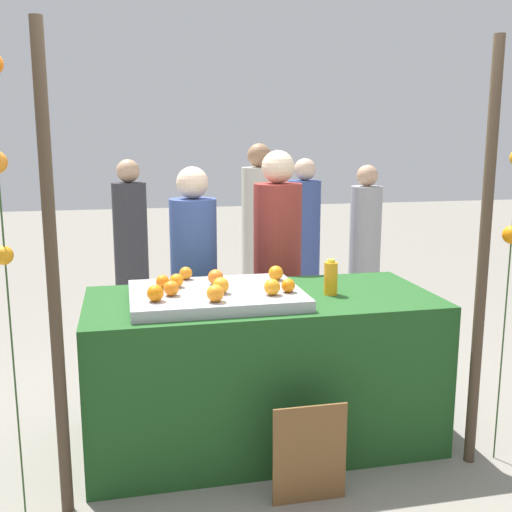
# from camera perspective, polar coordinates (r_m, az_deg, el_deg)

# --- Properties ---
(ground_plane) EXTENTS (24.00, 24.00, 0.00)m
(ground_plane) POSITION_cam_1_polar(r_m,az_deg,el_deg) (3.69, 0.52, -16.72)
(ground_plane) COLOR gray
(stall_counter) EXTENTS (1.93, 0.88, 0.85)m
(stall_counter) POSITION_cam_1_polar(r_m,az_deg,el_deg) (3.51, 0.53, -10.55)
(stall_counter) COLOR #1E4C1E
(stall_counter) RESTS_ON ground_plane
(orange_tray) EXTENTS (0.91, 0.67, 0.06)m
(orange_tray) POSITION_cam_1_polar(r_m,az_deg,el_deg) (3.29, -3.79, -3.70)
(orange_tray) COLOR #9EA0A5
(orange_tray) RESTS_ON stall_counter
(orange_0) EXTENTS (0.08, 0.08, 0.08)m
(orange_0) POSITION_cam_1_polar(r_m,az_deg,el_deg) (3.35, -7.46, -2.30)
(orange_0) COLOR orange
(orange_0) RESTS_ON orange_tray
(orange_1) EXTENTS (0.09, 0.09, 0.09)m
(orange_1) POSITION_cam_1_polar(r_m,az_deg,el_deg) (3.39, -3.81, -1.99)
(orange_1) COLOR orange
(orange_1) RESTS_ON orange_tray
(orange_2) EXTENTS (0.08, 0.08, 0.08)m
(orange_2) POSITION_cam_1_polar(r_m,az_deg,el_deg) (3.08, -9.41, -3.46)
(orange_2) COLOR orange
(orange_2) RESTS_ON orange_tray
(orange_3) EXTENTS (0.08, 0.08, 0.08)m
(orange_3) POSITION_cam_1_polar(r_m,az_deg,el_deg) (3.49, 1.87, -1.60)
(orange_3) COLOR orange
(orange_3) RESTS_ON orange_tray
(orange_4) EXTENTS (0.09, 0.09, 0.09)m
(orange_4) POSITION_cam_1_polar(r_m,az_deg,el_deg) (3.04, -3.83, -3.50)
(orange_4) COLOR orange
(orange_4) RESTS_ON orange_tray
(orange_5) EXTENTS (0.07, 0.07, 0.07)m
(orange_5) POSITION_cam_1_polar(r_m,az_deg,el_deg) (3.22, 3.04, -2.78)
(orange_5) COLOR orange
(orange_5) RESTS_ON orange_tray
(orange_6) EXTENTS (0.08, 0.08, 0.08)m
(orange_6) POSITION_cam_1_polar(r_m,az_deg,el_deg) (3.18, -7.94, -3.01)
(orange_6) COLOR orange
(orange_6) RESTS_ON orange_tray
(orange_7) EXTENTS (0.09, 0.09, 0.09)m
(orange_7) POSITION_cam_1_polar(r_m,az_deg,el_deg) (3.20, -3.31, -2.78)
(orange_7) COLOR orange
(orange_7) RESTS_ON orange_tray
(orange_8) EXTENTS (0.07, 0.07, 0.07)m
(orange_8) POSITION_cam_1_polar(r_m,az_deg,el_deg) (3.53, -6.59, -1.61)
(orange_8) COLOR orange
(orange_8) RESTS_ON orange_tray
(orange_9) EXTENTS (0.09, 0.09, 0.09)m
(orange_9) POSITION_cam_1_polar(r_m,az_deg,el_deg) (3.16, 1.53, -2.92)
(orange_9) COLOR orange
(orange_9) RESTS_ON orange_tray
(orange_10) EXTENTS (0.07, 0.07, 0.07)m
(orange_10) POSITION_cam_1_polar(r_m,az_deg,el_deg) (3.34, -8.74, -2.38)
(orange_10) COLOR orange
(orange_10) RESTS_ON orange_tray
(juice_bottle) EXTENTS (0.08, 0.08, 0.20)m
(juice_bottle) POSITION_cam_1_polar(r_m,az_deg,el_deg) (3.43, 7.02, -2.05)
(juice_bottle) COLOR orange
(juice_bottle) RESTS_ON stall_counter
(chalkboard_sign) EXTENTS (0.36, 0.03, 0.50)m
(chalkboard_sign) POSITION_cam_1_polar(r_m,az_deg,el_deg) (3.05, 5.01, -18.05)
(chalkboard_sign) COLOR brown
(chalkboard_sign) RESTS_ON ground_plane
(vendor_left) EXTENTS (0.31, 0.31, 1.54)m
(vendor_left) POSITION_cam_1_polar(r_m,az_deg,el_deg) (4.08, -5.79, -3.26)
(vendor_left) COLOR #384C8C
(vendor_left) RESTS_ON ground_plane
(vendor_right) EXTENTS (0.33, 0.33, 1.64)m
(vendor_right) POSITION_cam_1_polar(r_m,az_deg,el_deg) (4.21, 2.00, -2.12)
(vendor_right) COLOR maroon
(vendor_right) RESTS_ON ground_plane
(crowd_person_0) EXTENTS (0.33, 0.33, 1.67)m
(crowd_person_0) POSITION_cam_1_polar(r_m,az_deg,el_deg) (5.90, 0.28, 1.84)
(crowd_person_0) COLOR beige
(crowd_person_0) RESTS_ON ground_plane
(crowd_person_1) EXTENTS (0.31, 0.31, 1.53)m
(crowd_person_1) POSITION_cam_1_polar(r_m,az_deg,el_deg) (5.65, -11.61, 0.56)
(crowd_person_1) COLOR #333338
(crowd_person_1) RESTS_ON ground_plane
(crowd_person_2) EXTENTS (0.31, 0.31, 1.53)m
(crowd_person_2) POSITION_cam_1_polar(r_m,az_deg,el_deg) (5.82, 4.50, 1.05)
(crowd_person_2) COLOR #384C8C
(crowd_person_2) RESTS_ON ground_plane
(crowd_person_3) EXTENTS (0.29, 0.29, 1.47)m
(crowd_person_3) POSITION_cam_1_polar(r_m,az_deg,el_deg) (5.87, 10.16, 0.72)
(crowd_person_3) COLOR #99999E
(crowd_person_3) RESTS_ON ground_plane
(canopy_post_left) EXTENTS (0.06, 0.06, 2.20)m
(canopy_post_left) POSITION_cam_1_polar(r_m,az_deg,el_deg) (2.79, -18.47, -2.32)
(canopy_post_left) COLOR #473828
(canopy_post_left) RESTS_ON ground_plane
(canopy_post_right) EXTENTS (0.06, 0.06, 2.20)m
(canopy_post_right) POSITION_cam_1_polar(r_m,az_deg,el_deg) (3.29, 20.51, -0.48)
(canopy_post_right) COLOR #473828
(canopy_post_right) RESTS_ON ground_plane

